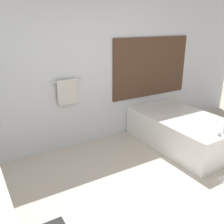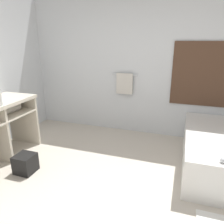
# 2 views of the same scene
# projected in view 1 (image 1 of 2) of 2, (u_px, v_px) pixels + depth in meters

# --- Properties ---
(ground_plane) EXTENTS (16.00, 16.00, 0.00)m
(ground_plane) POSITION_uv_depth(u_px,v_px,m) (173.00, 222.00, 2.67)
(ground_plane) COLOR beige
(ground_plane) RESTS_ON ground
(wall_back_with_blinds) EXTENTS (7.40, 0.13, 2.70)m
(wall_back_with_blinds) POSITION_uv_depth(u_px,v_px,m) (84.00, 66.00, 4.04)
(wall_back_with_blinds) COLOR silver
(wall_back_with_blinds) RESTS_ON ground_plane
(bathtub) EXTENTS (1.06, 1.82, 0.64)m
(bathtub) POSITION_uv_depth(u_px,v_px,m) (182.00, 129.00, 4.30)
(bathtub) COLOR white
(bathtub) RESTS_ON ground_plane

